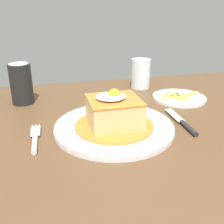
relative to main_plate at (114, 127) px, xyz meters
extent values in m
cube|color=brown|center=(0.08, 0.05, -0.03)|extent=(1.42, 0.81, 0.04)
cylinder|color=white|center=(0.00, 0.00, 0.00)|extent=(0.29, 0.29, 0.01)
torus|color=white|center=(0.00, 0.00, 0.00)|extent=(0.29, 0.29, 0.01)
cylinder|color=orange|center=(0.00, 0.00, 0.00)|extent=(0.19, 0.19, 0.01)
cube|color=#DBB770|center=(0.00, 0.00, 0.04)|extent=(0.12, 0.11, 0.06)
cube|color=orange|center=(0.00, 0.00, 0.07)|extent=(0.12, 0.12, 0.00)
ellipsoid|color=white|center=(-0.01, 0.00, 0.08)|extent=(0.07, 0.06, 0.01)
sphere|color=yellow|center=(0.00, 0.00, 0.08)|extent=(0.03, 0.03, 0.03)
cylinder|color=silver|center=(-0.19, -0.03, 0.00)|extent=(0.01, 0.08, 0.01)
cube|color=silver|center=(-0.19, 0.03, 0.00)|extent=(0.02, 0.05, 0.00)
cylinder|color=silver|center=(-0.18, 0.05, 0.00)|extent=(0.00, 0.03, 0.00)
cylinder|color=silver|center=(-0.18, 0.05, 0.00)|extent=(0.00, 0.03, 0.00)
cylinder|color=silver|center=(-0.19, 0.05, 0.00)|extent=(0.00, 0.03, 0.00)
cylinder|color=#262628|center=(0.18, -0.05, 0.00)|extent=(0.02, 0.08, 0.01)
cube|color=silver|center=(0.18, 0.04, 0.00)|extent=(0.02, 0.09, 0.00)
cylinder|color=black|center=(-0.22, 0.26, 0.05)|extent=(0.07, 0.07, 0.12)
cylinder|color=silver|center=(-0.22, 0.26, 0.11)|extent=(0.06, 0.06, 0.00)
cylinder|color=silver|center=(0.19, 0.32, 0.02)|extent=(0.06, 0.06, 0.06)
cylinder|color=silver|center=(0.19, 0.32, 0.04)|extent=(0.07, 0.07, 0.10)
cylinder|color=white|center=(0.26, 0.17, 0.00)|extent=(0.17, 0.17, 0.01)
cube|color=#EAC64C|center=(0.23, 0.16, 0.00)|extent=(0.03, 0.06, 0.01)
cube|color=#EAC64C|center=(0.30, 0.17, 0.00)|extent=(0.07, 0.03, 0.01)
cube|color=#EAC64C|center=(0.26, 0.15, 0.00)|extent=(0.04, 0.04, 0.01)
cube|color=#EAC64C|center=(0.26, 0.17, 0.00)|extent=(0.03, 0.05, 0.01)
cube|color=#EAC64C|center=(0.22, 0.16, 0.00)|extent=(0.05, 0.02, 0.01)
cube|color=#EAC64C|center=(0.25, 0.16, 0.00)|extent=(0.02, 0.06, 0.01)
camera|label=1|loc=(-0.15, -0.56, 0.28)|focal=42.50mm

